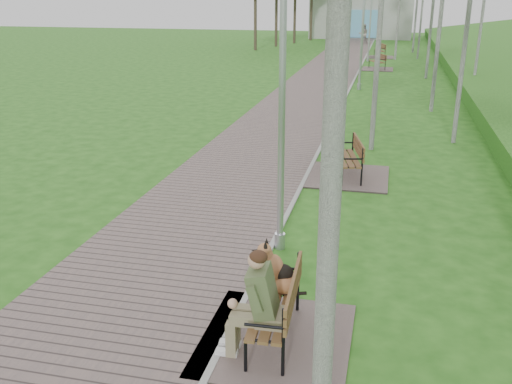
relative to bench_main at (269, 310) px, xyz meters
The scene contains 14 objects.
ground 3.66m from the bench_main, 99.27° to the left, with size 120.00×120.00×0.00m, color #225716.
walkway 25.20m from the bench_main, 95.32° to the left, with size 3.50×67.00×0.04m, color #675754.
kerb 25.09m from the bench_main, 91.34° to the left, with size 0.10×67.00×0.05m, color #999993.
building_north 54.62m from the bench_main, 92.19° to the left, with size 10.00×5.20×4.00m.
bench_main is the anchor object (origin of this frame).
bench_second 7.67m from the bench_main, 86.69° to the left, with size 2.03×2.26×1.25m.
bench_third 29.63m from the bench_main, 89.15° to the left, with size 1.88×2.09×1.15m.
bench_far 36.40m from the bench_main, 89.39° to the left, with size 1.91×2.13×1.17m.
lamp_post_near 3.59m from the bench_main, 98.08° to the left, with size 0.20×0.20×5.16m.
lamp_post_second 21.78m from the bench_main, 90.36° to the left, with size 0.20×0.20×5.20m.
lamp_post_third 33.83m from the bench_main, 90.52° to the left, with size 0.18×0.18×4.78m.
lamp_post_far 54.21m from the bench_main, 90.55° to the left, with size 0.19×0.19×4.89m.
pedestrian_near 39.00m from the bench_main, 95.03° to the left, with size 0.57×0.37×1.55m, color white.
pedestrian_far 47.53m from the bench_main, 91.70° to the left, with size 0.84×0.65×1.72m, color #9F938A.
Camera 1 is at (1.97, -10.17, 4.58)m, focal length 40.00 mm.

